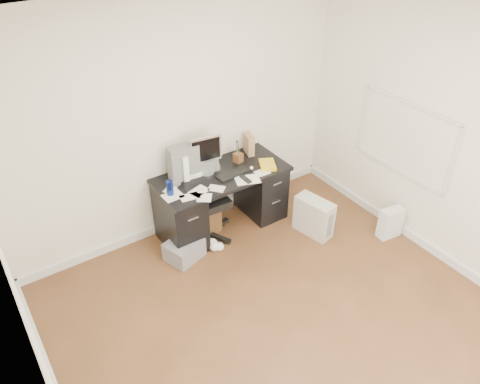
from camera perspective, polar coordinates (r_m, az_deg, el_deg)
The scene contains 18 objects.
ground at distance 4.58m, azimuth 6.10°, elevation -16.28°, with size 4.00×4.00×0.00m, color #4C3118.
room_shell at distance 3.50m, azimuth 7.86°, elevation 1.64°, with size 4.02×4.02×2.71m.
desk at distance 5.41m, azimuth -2.18°, elevation -0.83°, with size 1.50×0.70×0.75m.
loose_papers at distance 5.10m, azimuth -3.86°, elevation 1.37°, with size 1.10×0.60×0.00m, color white, non-canonical shape.
lcd_monitor at distance 5.11m, azimuth -4.20°, elevation 4.48°, with size 0.37×0.21×0.46m, color silver, non-canonical shape.
keyboard at distance 5.19m, azimuth -0.86°, elevation 2.25°, with size 0.39×0.13×0.02m, color black.
computer_mouse at distance 5.26m, azimuth 1.41°, elevation 2.92°, with size 0.05×0.05×0.05m, color silver.
travel_mug at distance 4.88m, azimuth -8.55°, elevation 0.49°, with size 0.07×0.07×0.16m, color navy.
white_binder at distance 5.13m, azimuth -7.07°, elevation 3.37°, with size 0.12×0.26×0.30m, color white.
magazine_file at distance 5.54m, azimuth 1.09°, elevation 5.86°, with size 0.10×0.20×0.24m, color #926846.
pen_cup at distance 5.35m, azimuth -0.23°, elevation 4.92°, with size 0.11×0.11×0.27m, color #572B18, non-canonical shape.
yellow_book at distance 5.34m, azimuth 3.44°, elevation 3.34°, with size 0.19×0.24×0.04m, color yellow.
paper_remote at distance 5.10m, azimuth 0.92°, elevation 1.60°, with size 0.27×0.21×0.02m, color white, non-canonical shape.
office_chair at distance 5.19m, azimuth -4.60°, elevation -0.41°, with size 0.64×0.64×1.14m, color #525452, non-canonical shape.
pc_tower at distance 5.49m, azimuth 8.98°, elevation -2.99°, with size 0.20×0.46×0.46m, color #B4ADA2.
shopping_bag at distance 5.67m, azimuth 17.87°, elevation -3.59°, with size 0.27×0.19×0.37m, color silver.
wicker_basket at distance 5.48m, azimuth -5.26°, elevation -3.01°, with size 0.41×0.41×0.41m, color #462A15.
desk_printer at distance 5.20m, azimuth -6.82°, elevation -6.97°, with size 0.38×0.31×0.22m, color slate.
Camera 1 is at (-1.98, -2.11, 3.55)m, focal length 35.00 mm.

